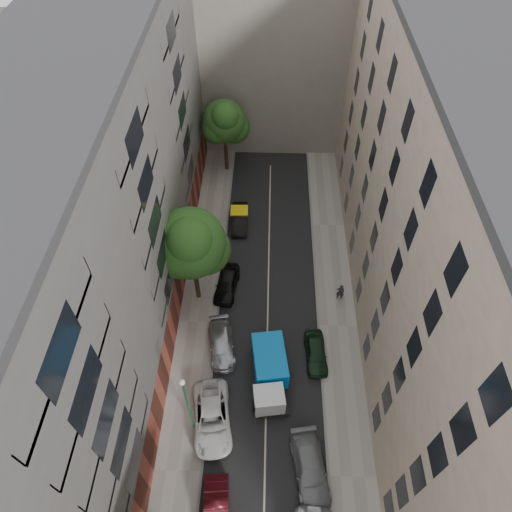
{
  "coord_description": "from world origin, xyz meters",
  "views": [
    {
      "loc": [
        -0.29,
        -19.13,
        30.86
      ],
      "look_at": [
        -0.97,
        1.97,
        6.0
      ],
      "focal_mm": 32.0,
      "sensor_mm": 36.0,
      "label": 1
    }
  ],
  "objects_px": {
    "car_right_1": "(310,469)",
    "car_left_3": "(221,344)",
    "tree_mid": "(192,246)",
    "car_right_2": "(316,353)",
    "car_left_4": "(227,284)",
    "tree_far": "(225,123)",
    "tarp_truck": "(269,372)",
    "car_left_5": "(240,219)",
    "lamp_post": "(187,402)",
    "pedestrian": "(340,292)",
    "car_left_2": "(212,418)"
  },
  "relations": [
    {
      "from": "car_right_1",
      "to": "car_left_3",
      "type": "bearing_deg",
      "value": 116.45
    },
    {
      "from": "tree_mid",
      "to": "car_right_2",
      "type": "bearing_deg",
      "value": -28.8
    },
    {
      "from": "car_left_4",
      "to": "car_right_1",
      "type": "distance_m",
      "value": 15.51
    },
    {
      "from": "car_right_2",
      "to": "tree_far",
      "type": "relative_size",
      "value": 0.47
    },
    {
      "from": "car_right_1",
      "to": "tree_mid",
      "type": "relative_size",
      "value": 0.52
    },
    {
      "from": "tarp_truck",
      "to": "car_left_5",
      "type": "height_order",
      "value": "tarp_truck"
    },
    {
      "from": "car_left_4",
      "to": "car_left_5",
      "type": "height_order",
      "value": "car_left_4"
    },
    {
      "from": "tree_mid",
      "to": "tree_far",
      "type": "xyz_separation_m",
      "value": [
        1.1,
        16.49,
        -0.75
      ]
    },
    {
      "from": "lamp_post",
      "to": "pedestrian",
      "type": "relative_size",
      "value": 4.08
    },
    {
      "from": "tree_mid",
      "to": "pedestrian",
      "type": "xyz_separation_m",
      "value": [
        11.41,
        0.24,
        -5.45
      ]
    },
    {
      "from": "tarp_truck",
      "to": "car_left_4",
      "type": "height_order",
      "value": "tarp_truck"
    },
    {
      "from": "car_left_2",
      "to": "lamp_post",
      "type": "height_order",
      "value": "lamp_post"
    },
    {
      "from": "pedestrian",
      "to": "car_right_1",
      "type": "bearing_deg",
      "value": 84.52
    },
    {
      "from": "lamp_post",
      "to": "car_left_5",
      "type": "bearing_deg",
      "value": 84.22
    },
    {
      "from": "car_left_5",
      "to": "car_right_1",
      "type": "height_order",
      "value": "car_right_1"
    },
    {
      "from": "tree_mid",
      "to": "pedestrian",
      "type": "relative_size",
      "value": 5.38
    },
    {
      "from": "car_left_3",
      "to": "car_left_5",
      "type": "relative_size",
      "value": 1.08
    },
    {
      "from": "car_left_5",
      "to": "car_left_4",
      "type": "bearing_deg",
      "value": -96.44
    },
    {
      "from": "car_right_1",
      "to": "tree_far",
      "type": "bearing_deg",
      "value": 94.37
    },
    {
      "from": "tarp_truck",
      "to": "tree_far",
      "type": "xyz_separation_m",
      "value": [
        -4.68,
        23.58,
        4.35
      ]
    },
    {
      "from": "car_left_4",
      "to": "car_left_2",
      "type": "bearing_deg",
      "value": -83.81
    },
    {
      "from": "car_left_3",
      "to": "tree_far",
      "type": "bearing_deg",
      "value": 82.94
    },
    {
      "from": "car_right_2",
      "to": "lamp_post",
      "type": "height_order",
      "value": "lamp_post"
    },
    {
      "from": "car_left_4",
      "to": "pedestrian",
      "type": "height_order",
      "value": "pedestrian"
    },
    {
      "from": "car_right_1",
      "to": "lamp_post",
      "type": "xyz_separation_m",
      "value": [
        -7.55,
        2.51,
        3.77
      ]
    },
    {
      "from": "car_right_2",
      "to": "pedestrian",
      "type": "xyz_separation_m",
      "value": [
        2.2,
        5.31,
        0.38
      ]
    },
    {
      "from": "car_left_5",
      "to": "car_left_3",
      "type": "bearing_deg",
      "value": -94.37
    },
    {
      "from": "tree_mid",
      "to": "lamp_post",
      "type": "distance_m",
      "value": 10.87
    },
    {
      "from": "tarp_truck",
      "to": "car_left_2",
      "type": "distance_m",
      "value": 4.91
    },
    {
      "from": "car_right_1",
      "to": "tree_far",
      "type": "distance_m",
      "value": 30.95
    },
    {
      "from": "car_right_1",
      "to": "pedestrian",
      "type": "xyz_separation_m",
      "value": [
        3.0,
        13.41,
        0.32
      ]
    },
    {
      "from": "tarp_truck",
      "to": "pedestrian",
      "type": "relative_size",
      "value": 3.26
    },
    {
      "from": "tree_mid",
      "to": "car_right_1",
      "type": "bearing_deg",
      "value": -57.44
    },
    {
      "from": "car_left_3",
      "to": "car_left_2",
      "type": "bearing_deg",
      "value": -101.73
    },
    {
      "from": "car_left_2",
      "to": "tree_mid",
      "type": "relative_size",
      "value": 0.57
    },
    {
      "from": "car_right_1",
      "to": "lamp_post",
      "type": "distance_m",
      "value": 8.81
    },
    {
      "from": "car_right_2",
      "to": "tarp_truck",
      "type": "bearing_deg",
      "value": -152.75
    },
    {
      "from": "car_right_2",
      "to": "car_left_5",
      "type": "bearing_deg",
      "value": 111.61
    },
    {
      "from": "car_left_2",
      "to": "car_left_4",
      "type": "distance_m",
      "value": 11.2
    },
    {
      "from": "car_left_3",
      "to": "car_right_2",
      "type": "bearing_deg",
      "value": -14.01
    },
    {
      "from": "tree_far",
      "to": "lamp_post",
      "type": "height_order",
      "value": "tree_far"
    },
    {
      "from": "pedestrian",
      "to": "car_left_4",
      "type": "bearing_deg",
      "value": 2.25
    },
    {
      "from": "car_right_2",
      "to": "car_right_1",
      "type": "bearing_deg",
      "value": -99.08
    },
    {
      "from": "car_left_3",
      "to": "pedestrian",
      "type": "bearing_deg",
      "value": 17.55
    },
    {
      "from": "car_left_3",
      "to": "lamp_post",
      "type": "distance_m",
      "value": 7.31
    },
    {
      "from": "car_right_1",
      "to": "pedestrian",
      "type": "height_order",
      "value": "pedestrian"
    },
    {
      "from": "car_right_1",
      "to": "car_right_2",
      "type": "distance_m",
      "value": 8.14
    },
    {
      "from": "tarp_truck",
      "to": "car_right_2",
      "type": "height_order",
      "value": "tarp_truck"
    },
    {
      "from": "car_right_2",
      "to": "lamp_post",
      "type": "bearing_deg",
      "value": -149.64
    },
    {
      "from": "car_left_2",
      "to": "car_right_2",
      "type": "bearing_deg",
      "value": 27.04
    }
  ]
}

